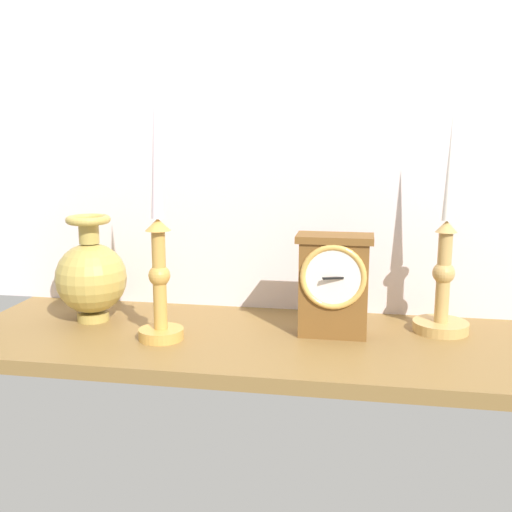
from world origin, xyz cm
name	(u,v)px	position (x,y,z in cm)	size (l,w,h in cm)	color
ground_plane	(247,342)	(0.00, 0.00, -1.20)	(100.00, 36.00, 2.40)	brown
back_wall	(265,142)	(0.00, 18.50, 32.50)	(120.00, 2.00, 65.00)	silver
mantel_clock	(334,284)	(14.42, 2.87, 9.09)	(12.86, 8.28, 17.46)	brown
candlestick_tall_left	(443,278)	(32.95, 8.16, 9.56)	(9.63, 9.63, 37.74)	tan
candlestick_tall_center	(159,264)	(-13.98, -4.25, 12.98)	(7.60, 7.60, 39.97)	gold
brass_vase_bulbous	(91,276)	(-29.89, 3.73, 8.54)	(12.95, 12.95, 19.60)	#B19849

